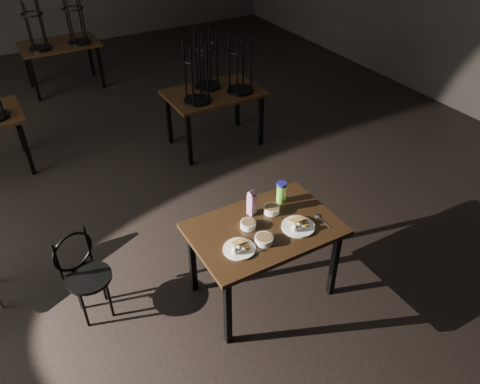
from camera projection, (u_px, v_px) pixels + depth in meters
main_table at (264, 234)px, 3.84m from camera, size 1.20×0.80×0.75m
plate_left at (239, 248)px, 3.56m from camera, size 0.25×0.25×0.08m
plate_right at (298, 225)px, 3.77m from camera, size 0.27×0.27×0.09m
bowl_near at (248, 224)px, 3.78m from camera, size 0.13×0.13×0.05m
bowl_far at (271, 209)px, 3.93m from camera, size 0.14×0.14×0.05m
bowl_big at (264, 239)px, 3.63m from camera, size 0.15×0.15×0.05m
juice_carton at (252, 203)px, 3.87m from camera, size 0.07×0.07×0.24m
water_bottle at (281, 192)px, 4.01m from camera, size 0.09×0.09×0.19m
spoon at (318, 217)px, 3.89m from camera, size 0.04×0.19×0.01m
bentwood_chair at (83, 270)px, 3.79m from camera, size 0.41×0.41×0.79m
bg_table_right at (214, 90)px, 5.92m from camera, size 1.20×0.80×1.48m
bg_table_far at (59, 44)px, 7.44m from camera, size 1.20×0.80×1.48m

